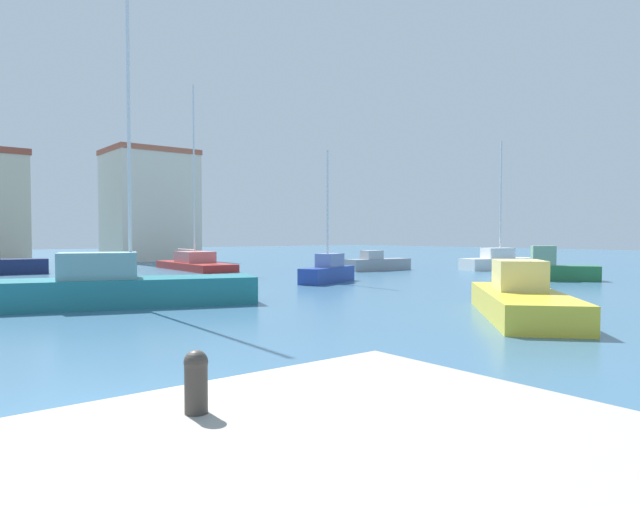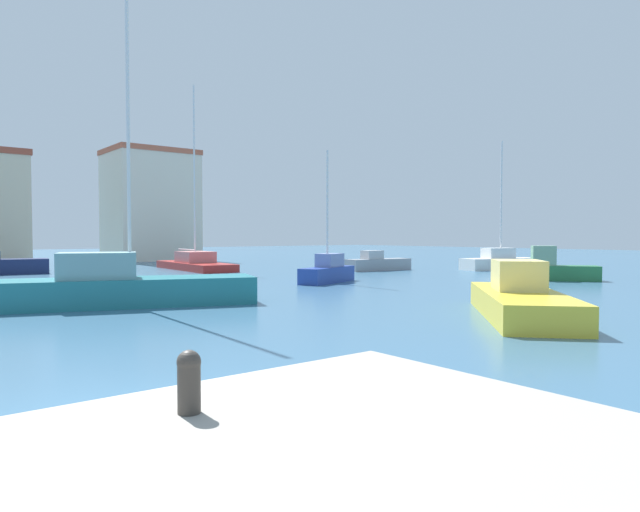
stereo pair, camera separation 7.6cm
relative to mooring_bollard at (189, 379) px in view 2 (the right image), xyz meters
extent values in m
plane|color=#38607F|center=(15.52, 22.29, -1.19)|extent=(160.00, 160.00, 0.00)
cylinder|color=#38332D|center=(0.00, 0.00, -0.08)|extent=(0.21, 0.21, 0.46)
sphere|color=#38332D|center=(0.00, 0.00, 0.15)|extent=(0.22, 0.22, 0.22)
cube|color=#233D93|center=(16.37, 18.06, -0.79)|extent=(4.25, 2.62, 0.81)
cube|color=#6E7DB1|center=(16.62, 18.16, -0.03)|extent=(1.79, 1.46, 0.71)
cylinder|color=silver|center=(16.37, 18.06, 2.67)|extent=(0.12, 0.12, 6.10)
cube|color=#28703D|center=(26.96, 11.39, -0.78)|extent=(3.85, 4.40, 0.82)
cube|color=gray|center=(26.63, 11.81, 0.17)|extent=(1.57, 1.59, 1.08)
cube|color=#1E707A|center=(4.83, 14.92, -0.71)|extent=(8.88, 4.96, 0.97)
cube|color=#6B9CA2|center=(3.83, 15.28, 0.24)|extent=(2.94, 2.42, 0.91)
cylinder|color=silver|center=(4.83, 14.92, 6.05)|extent=(0.12, 0.12, 12.54)
cube|color=gray|center=(25.61, 23.67, -0.79)|extent=(5.04, 1.90, 0.82)
cube|color=#ADB0B5|center=(25.05, 23.73, -0.08)|extent=(1.42, 1.16, 0.60)
cube|color=#B22823|center=(15.86, 32.51, -0.93)|extent=(3.14, 9.14, 0.52)
cube|color=#C4716E|center=(15.86, 32.45, -0.27)|extent=(2.23, 2.98, 0.79)
cylinder|color=silver|center=(15.86, 32.51, 5.66)|extent=(0.12, 0.12, 12.66)
cylinder|color=silver|center=(15.96, 34.12, 0.23)|extent=(0.27, 3.15, 0.08)
cube|color=white|center=(33.18, 18.85, -0.78)|extent=(6.18, 3.45, 0.83)
cube|color=silver|center=(32.97, 18.91, 0.00)|extent=(2.45, 1.75, 0.74)
cylinder|color=silver|center=(33.18, 18.85, 3.83)|extent=(0.12, 0.12, 8.40)
cube|color=gold|center=(13.05, 4.75, -0.80)|extent=(6.55, 6.29, 0.78)
cube|color=#DFCD77|center=(13.43, 5.10, 0.05)|extent=(2.26, 2.24, 0.93)
cube|color=beige|center=(19.40, 49.58, 4.00)|extent=(7.89, 6.87, 10.38)
cube|color=#B25B42|center=(19.40, 49.58, 9.44)|extent=(8.05, 7.00, 0.50)
camera|label=1|loc=(-2.24, -4.57, 1.29)|focal=31.47mm
camera|label=2|loc=(-2.18, -4.62, 1.29)|focal=31.47mm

